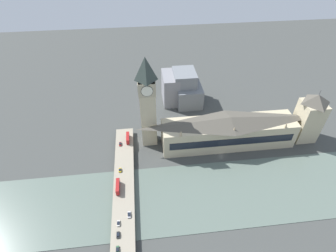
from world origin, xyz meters
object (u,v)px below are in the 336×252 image
object	(u,v)px
clock_tower	(147,101)
double_decker_bus_lead	(118,186)
car_northbound_mid	(118,235)
victoria_tower	(309,117)
car_southbound_tail	(120,144)
car_southbound_extra	(118,223)
car_northbound_lead	(117,250)
parliament_hall	(228,131)
road_bridge	(124,199)
car_southbound_lead	(120,170)
car_southbound_mid	(129,215)
double_decker_bus_mid	(128,138)

from	to	relation	value
clock_tower	double_decker_bus_lead	xyz separation A→B (m)	(-50.70, 24.96, -34.24)
car_northbound_mid	victoria_tower	bearing A→B (deg)	-64.46
clock_tower	car_southbound_tail	size ratio (longest dim) A/B	17.84
car_southbound_extra	car_southbound_tail	bearing A→B (deg)	0.38
car_northbound_lead	car_northbound_mid	world-z (taller)	car_northbound_lead
parliament_hall	road_bridge	xyz separation A→B (m)	(-48.52, 85.41, -10.26)
double_decker_bus_lead	car_southbound_lead	size ratio (longest dim) A/B	3.00
double_decker_bus_lead	car_southbound_mid	xyz separation A→B (m)	(-21.26, -7.47, -1.90)
double_decker_bus_lead	car_northbound_mid	size ratio (longest dim) A/B	2.92
double_decker_bus_mid	car_northbound_lead	bearing A→B (deg)	176.26
car_southbound_lead	car_southbound_extra	bearing A→B (deg)	179.91
road_bridge	car_southbound_extra	distance (m)	18.32
double_decker_bus_lead	car_southbound_tail	xyz separation A→B (m)	(43.93, -0.43, -1.86)
car_southbound_lead	clock_tower	bearing A→B (deg)	-34.70
double_decker_bus_lead	clock_tower	bearing A→B (deg)	-26.21
parliament_hall	double_decker_bus_mid	world-z (taller)	parliament_hall
parliament_hall	car_southbound_tail	world-z (taller)	parliament_hall
road_bridge	car_southbound_extra	bearing A→B (deg)	171.12
victoria_tower	double_decker_bus_lead	world-z (taller)	victoria_tower
car_northbound_mid	car_southbound_lead	bearing A→B (deg)	-0.03
road_bridge	victoria_tower	bearing A→B (deg)	-72.32
car_southbound_tail	road_bridge	bearing A→B (deg)	-176.41
parliament_hall	car_southbound_lead	bearing A→B (deg)	105.28
parliament_hall	double_decker_bus_lead	world-z (taller)	parliament_hall
car_northbound_mid	car_southbound_tail	size ratio (longest dim) A/B	0.92
car_southbound_mid	car_southbound_extra	xyz separation A→B (m)	(-5.16, 6.57, -0.04)
victoria_tower	car_southbound_tail	bearing A→B (deg)	88.62
double_decker_bus_lead	double_decker_bus_mid	size ratio (longest dim) A/B	1.03
car_southbound_mid	victoria_tower	bearing A→B (deg)	-67.53
road_bridge	double_decker_bus_mid	world-z (taller)	double_decker_bus_mid
car_northbound_mid	car_southbound_mid	distance (m)	14.27
double_decker_bus_lead	car_northbound_lead	distance (m)	42.80
parliament_hall	car_northbound_mid	distance (m)	115.50
car_northbound_lead	car_northbound_mid	xyz separation A→B (m)	(8.81, -0.09, -0.01)
clock_tower	car_southbound_lead	bearing A→B (deg)	145.30
parliament_hall	car_northbound_lead	xyz separation A→B (m)	(-82.89, 88.28, -8.66)
clock_tower	car_southbound_mid	distance (m)	82.41
car_northbound_lead	car_northbound_mid	bearing A→B (deg)	-0.60
victoria_tower	car_southbound_extra	bearing A→B (deg)	113.23
car_northbound_mid	double_decker_bus_lead	bearing A→B (deg)	1.58
car_southbound_mid	car_northbound_lead	bearing A→B (deg)	162.87
clock_tower	car_southbound_extra	bearing A→B (deg)	162.67
car_northbound_lead	car_southbound_lead	bearing A→B (deg)	-0.11
double_decker_bus_lead	double_decker_bus_mid	distance (m)	48.90
parliament_hall	victoria_tower	bearing A→B (deg)	-89.95
parliament_hall	double_decker_bus_lead	xyz separation A→B (m)	(-40.13, 89.13, -6.76)
double_decker_bus_mid	car_southbound_lead	world-z (taller)	double_decker_bus_mid
road_bridge	parliament_hall	bearing A→B (deg)	-60.40
clock_tower	double_decker_bus_mid	bearing A→B (deg)	97.17
clock_tower	road_bridge	distance (m)	73.26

